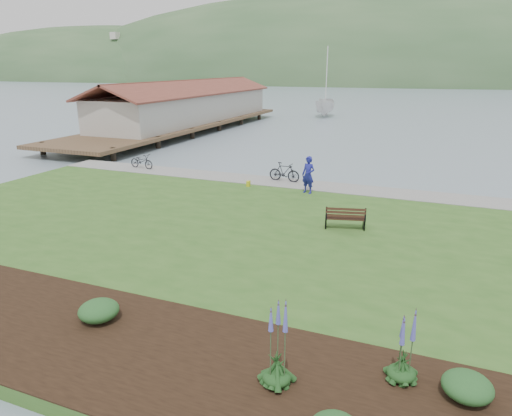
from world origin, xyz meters
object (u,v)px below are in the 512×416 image
(bicycle_a, at_px, (142,161))
(person, at_px, (308,172))
(park_bench, at_px, (345,217))
(sailboat, at_px, (325,117))

(bicycle_a, bearing_deg, person, -91.21)
(park_bench, height_order, bicycle_a, park_bench)
(park_bench, xyz_separation_m, bicycle_a, (-14.76, 6.63, -0.02))
(person, distance_m, bicycle_a, 11.97)
(bicycle_a, xyz_separation_m, sailboat, (2.69, 39.45, -0.88))
(person, bearing_deg, sailboat, 119.12)
(person, xyz_separation_m, sailboat, (-9.12, 41.24, -1.56))
(sailboat, bearing_deg, park_bench, -82.39)
(bicycle_a, distance_m, sailboat, 39.55)
(park_bench, distance_m, person, 5.71)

